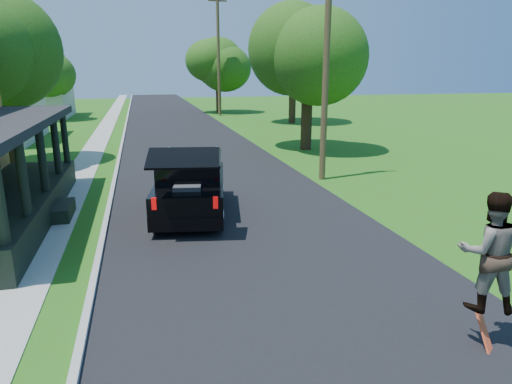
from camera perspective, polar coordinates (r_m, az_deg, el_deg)
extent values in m
plane|color=#2F6514|center=(10.23, 3.50, -11.12)|extent=(140.00, 140.00, 0.00)
cube|color=black|center=(29.23, -8.45, 6.01)|extent=(8.00, 120.00, 0.02)
cube|color=#A5A5A0|center=(29.12, -16.44, 5.52)|extent=(0.15, 120.00, 0.12)
cube|color=#999991|center=(29.22, -19.48, 5.31)|extent=(1.30, 120.00, 0.03)
cube|color=black|center=(15.79, -28.15, -1.67)|extent=(2.40, 10.00, 0.90)
cube|color=black|center=(15.34, -29.32, 7.50)|extent=(2.60, 10.30, 0.25)
cube|color=beige|center=(49.93, -27.01, 11.14)|extent=(8.00, 8.00, 5.00)
pyramid|color=black|center=(49.96, -27.68, 16.50)|extent=(12.78, 12.78, 2.20)
cube|color=black|center=(14.77, -8.09, 0.02)|extent=(2.87, 5.15, 0.94)
cube|color=black|center=(14.75, -8.16, 3.01)|extent=(2.38, 3.30, 0.61)
cube|color=black|center=(14.69, -8.20, 4.28)|extent=(2.44, 3.41, 0.09)
cube|color=black|center=(12.11, -9.10, 4.20)|extent=(2.03, 1.32, 0.42)
cube|color=#38383E|center=(13.27, -8.56, -0.22)|extent=(0.88, 0.79, 0.50)
cube|color=silver|center=(14.75, -11.40, 4.58)|extent=(0.53, 2.65, 0.07)
cube|color=silver|center=(14.63, -5.01, 4.74)|extent=(0.53, 2.65, 0.07)
cube|color=#990505|center=(12.46, -12.63, -1.44)|extent=(0.14, 0.09, 0.33)
cube|color=#990505|center=(12.32, -5.08, -1.32)|extent=(0.14, 0.09, 0.33)
cylinder|color=black|center=(16.49, -10.77, 0.26)|extent=(0.39, 0.79, 0.75)
cylinder|color=black|center=(16.37, -4.57, 0.37)|extent=(0.39, 0.79, 0.75)
cylinder|color=black|center=(13.43, -12.29, -3.24)|extent=(0.39, 0.79, 0.75)
cylinder|color=black|center=(13.28, -4.65, -3.13)|extent=(0.39, 0.79, 0.75)
imported|color=black|center=(8.34, 27.09, -6.65)|extent=(1.18, 1.04, 2.02)
cube|color=#BF3410|center=(8.88, 26.57, -15.13)|extent=(0.25, 0.60, 0.70)
cylinder|color=black|center=(24.60, -28.60, 6.52)|extent=(0.65, 0.65, 3.27)
sphere|color=#3B751F|center=(24.16, -29.08, 17.36)|extent=(5.36, 5.36, 4.63)
cylinder|color=black|center=(46.40, -24.64, 9.94)|extent=(0.60, 0.60, 2.93)
sphere|color=#3B751F|center=(46.30, -25.04, 13.55)|extent=(5.37, 5.37, 4.42)
sphere|color=#3B751F|center=(46.07, -24.71, 14.81)|extent=(4.66, 4.66, 3.83)
sphere|color=#3B751F|center=(46.63, -25.70, 14.09)|extent=(4.78, 4.78, 3.93)
cylinder|color=black|center=(26.80, 6.32, 8.73)|extent=(0.83, 0.83, 3.21)
sphere|color=#3B751F|center=(26.65, 6.53, 15.79)|extent=(6.71, 6.71, 5.07)
sphere|color=#3B751F|center=(26.32, 7.58, 18.23)|extent=(5.81, 5.81, 4.39)
sphere|color=#3B751F|center=(27.15, 5.39, 17.00)|extent=(5.96, 5.96, 4.51)
cylinder|color=black|center=(40.17, 4.56, 11.22)|extent=(0.78, 0.78, 3.72)
sphere|color=#3B751F|center=(40.10, 4.68, 16.72)|extent=(7.91, 7.91, 5.98)
sphere|color=#3B751F|center=(40.22, 5.51, 18.59)|extent=(6.85, 6.85, 5.18)
sphere|color=#3B751F|center=(40.08, 3.69, 17.69)|extent=(7.03, 7.03, 5.32)
cylinder|color=black|center=(50.61, -4.70, 11.55)|extent=(0.70, 0.70, 2.94)
sphere|color=#3B751F|center=(50.52, -4.78, 15.20)|extent=(6.48, 6.48, 5.25)
sphere|color=#3B751F|center=(50.20, -4.37, 16.54)|extent=(5.62, 5.62, 4.55)
sphere|color=#3B751F|center=(50.99, -5.33, 15.84)|extent=(5.76, 5.76, 4.66)
cylinder|color=#44361F|center=(19.10, 8.79, 16.10)|extent=(0.27, 0.27, 9.83)
cylinder|color=#44361F|center=(47.03, -4.71, 16.56)|extent=(0.32, 0.32, 11.58)
cube|color=#44361F|center=(47.44, -4.85, 22.73)|extent=(1.83, 0.27, 0.14)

